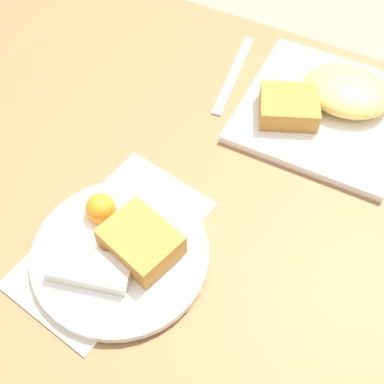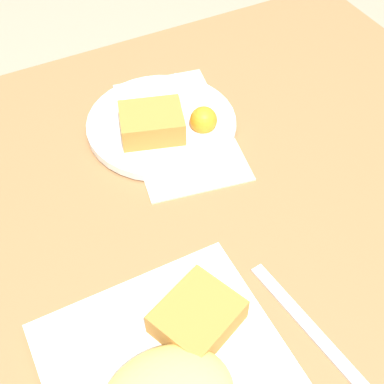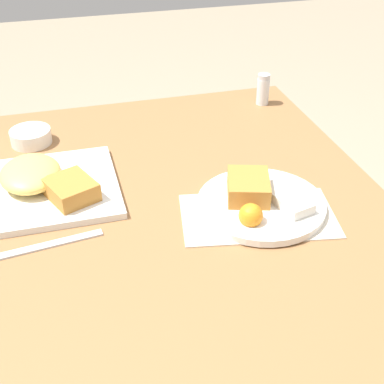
% 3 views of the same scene
% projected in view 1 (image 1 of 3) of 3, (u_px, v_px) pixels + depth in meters
% --- Properties ---
extents(ground_plane, '(8.00, 8.00, 0.00)m').
position_uv_depth(ground_plane, '(185.00, 342.00, 1.39)').
color(ground_plane, gray).
extents(dining_table, '(1.08, 0.82, 0.70)m').
position_uv_depth(dining_table, '(181.00, 213.00, 0.88)').
color(dining_table, olive).
rests_on(dining_table, ground_plane).
extents(menu_card, '(0.21, 0.31, 0.00)m').
position_uv_depth(menu_card, '(112.00, 243.00, 0.75)').
color(menu_card, beige).
rests_on(menu_card, dining_table).
extents(plate_square_near, '(0.27, 0.27, 0.06)m').
position_uv_depth(plate_square_near, '(329.00, 103.00, 0.88)').
color(plate_square_near, white).
rests_on(plate_square_near, dining_table).
extents(plate_oval_far, '(0.24, 0.24, 0.05)m').
position_uv_depth(plate_oval_far, '(121.00, 250.00, 0.73)').
color(plate_oval_far, white).
rests_on(plate_oval_far, menu_card).
extents(butter_knife, '(0.04, 0.20, 0.00)m').
position_uv_depth(butter_knife, '(234.00, 74.00, 0.95)').
color(butter_knife, silver).
rests_on(butter_knife, dining_table).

